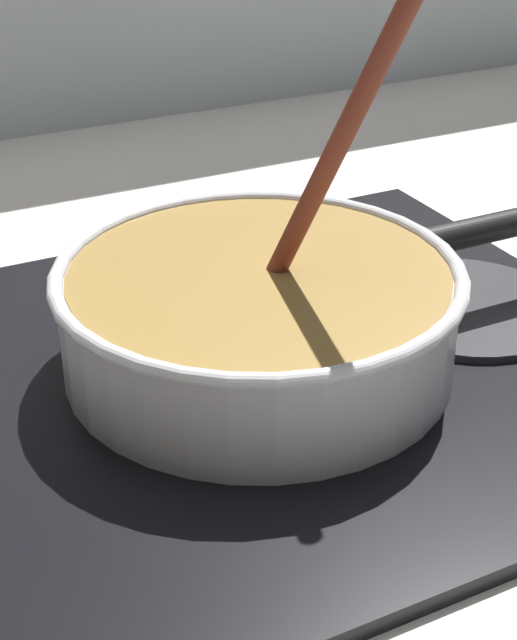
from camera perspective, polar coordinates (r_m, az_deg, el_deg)
ground at (r=0.56m, az=1.00°, el=-15.56°), size 2.40×1.60×0.04m
hob_plate at (r=0.69m, az=-0.00°, el=-3.07°), size 0.56×0.48×0.01m
burner_ring at (r=0.69m, az=0.00°, el=-2.36°), size 0.17×0.17×0.01m
spare_burner at (r=0.78m, az=12.07°, el=0.78°), size 0.16×0.16×0.01m
cooking_pan at (r=0.67m, az=0.11°, el=0.43°), size 0.42×0.28×0.28m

